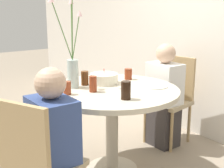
{
  "coord_description": "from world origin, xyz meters",
  "views": [
    {
      "loc": [
        2.05,
        -1.53,
        1.46
      ],
      "look_at": [
        0.0,
        0.0,
        0.81
      ],
      "focal_mm": 50.0,
      "sensor_mm": 36.0,
      "label": 1
    }
  ],
  "objects_px": {
    "chair_left_flank": "(172,94)",
    "drink_glass_4": "(67,88)",
    "flower_vase": "(71,59)",
    "drink_glass_1": "(85,78)",
    "drink_glass_0": "(93,84)",
    "person_guest": "(54,153)",
    "side_plate": "(155,86)",
    "drink_glass_2": "(128,74)",
    "person_woman": "(164,99)",
    "chair_right_flank": "(37,161)",
    "drink_glass_3": "(126,90)",
    "birthday_cake": "(104,79)"
  },
  "relations": [
    {
      "from": "drink_glass_3",
      "to": "chair_left_flank",
      "type": "bearing_deg",
      "value": 114.19
    },
    {
      "from": "chair_right_flank",
      "to": "drink_glass_2",
      "type": "xyz_separation_m",
      "value": [
        -0.56,
        1.19,
        0.29
      ]
    },
    {
      "from": "drink_glass_0",
      "to": "drink_glass_2",
      "type": "bearing_deg",
      "value": 108.5
    },
    {
      "from": "side_plate",
      "to": "person_guest",
      "type": "relative_size",
      "value": 0.19
    },
    {
      "from": "person_woman",
      "to": "person_guest",
      "type": "height_order",
      "value": "same"
    },
    {
      "from": "side_plate",
      "to": "drink_glass_1",
      "type": "relative_size",
      "value": 1.7
    },
    {
      "from": "side_plate",
      "to": "person_woman",
      "type": "xyz_separation_m",
      "value": [
        -0.3,
        0.43,
        -0.27
      ]
    },
    {
      "from": "chair_right_flank",
      "to": "side_plate",
      "type": "xyz_separation_m",
      "value": [
        -0.2,
        1.2,
        0.25
      ]
    },
    {
      "from": "drink_glass_1",
      "to": "drink_glass_0",
      "type": "bearing_deg",
      "value": -15.67
    },
    {
      "from": "drink_glass_1",
      "to": "chair_right_flank",
      "type": "bearing_deg",
      "value": -49.89
    },
    {
      "from": "side_plate",
      "to": "person_guest",
      "type": "xyz_separation_m",
      "value": [
        0.14,
        -1.05,
        -0.27
      ]
    },
    {
      "from": "drink_glass_3",
      "to": "drink_glass_4",
      "type": "xyz_separation_m",
      "value": [
        -0.38,
        -0.29,
        -0.02
      ]
    },
    {
      "from": "drink_glass_4",
      "to": "person_woman",
      "type": "xyz_separation_m",
      "value": [
        -0.06,
        1.16,
        -0.31
      ]
    },
    {
      "from": "side_plate",
      "to": "chair_right_flank",
      "type": "bearing_deg",
      "value": -80.33
    },
    {
      "from": "drink_glass_1",
      "to": "flower_vase",
      "type": "bearing_deg",
      "value": -91.35
    },
    {
      "from": "flower_vase",
      "to": "person_guest",
      "type": "bearing_deg",
      "value": -39.76
    },
    {
      "from": "birthday_cake",
      "to": "side_plate",
      "type": "distance_m",
      "value": 0.47
    },
    {
      "from": "chair_left_flank",
      "to": "drink_glass_3",
      "type": "relative_size",
      "value": 6.72
    },
    {
      "from": "drink_glass_0",
      "to": "person_guest",
      "type": "relative_size",
      "value": 0.12
    },
    {
      "from": "side_plate",
      "to": "drink_glass_0",
      "type": "bearing_deg",
      "value": -109.99
    },
    {
      "from": "chair_left_flank",
      "to": "drink_glass_4",
      "type": "bearing_deg",
      "value": -95.74
    },
    {
      "from": "drink_glass_4",
      "to": "birthday_cake",
      "type": "bearing_deg",
      "value": 104.95
    },
    {
      "from": "chair_left_flank",
      "to": "flower_vase",
      "type": "bearing_deg",
      "value": -103.86
    },
    {
      "from": "flower_vase",
      "to": "drink_glass_3",
      "type": "relative_size",
      "value": 5.8
    },
    {
      "from": "drink_glass_1",
      "to": "drink_glass_3",
      "type": "height_order",
      "value": "drink_glass_3"
    },
    {
      "from": "chair_right_flank",
      "to": "drink_glass_0",
      "type": "height_order",
      "value": "chair_right_flank"
    },
    {
      "from": "chair_right_flank",
      "to": "side_plate",
      "type": "relative_size",
      "value": 4.39
    },
    {
      "from": "drink_glass_0",
      "to": "person_guest",
      "type": "xyz_separation_m",
      "value": [
        0.33,
        -0.53,
        -0.33
      ]
    },
    {
      "from": "drink_glass_4",
      "to": "person_guest",
      "type": "distance_m",
      "value": 0.59
    },
    {
      "from": "chair_left_flank",
      "to": "flower_vase",
      "type": "relative_size",
      "value": 1.16
    },
    {
      "from": "person_woman",
      "to": "drink_glass_2",
      "type": "bearing_deg",
      "value": -97.6
    },
    {
      "from": "drink_glass_0",
      "to": "drink_glass_4",
      "type": "relative_size",
      "value": 1.25
    },
    {
      "from": "chair_right_flank",
      "to": "flower_vase",
      "type": "bearing_deg",
      "value": -68.29
    },
    {
      "from": "drink_glass_2",
      "to": "drink_glass_0",
      "type": "bearing_deg",
      "value": -71.5
    },
    {
      "from": "drink_glass_3",
      "to": "person_guest",
      "type": "relative_size",
      "value": 0.13
    },
    {
      "from": "chair_right_flank",
      "to": "chair_left_flank",
      "type": "bearing_deg",
      "value": -97.31
    },
    {
      "from": "chair_right_flank",
      "to": "drink_glass_3",
      "type": "relative_size",
      "value": 6.72
    },
    {
      "from": "drink_glass_1",
      "to": "person_woman",
      "type": "height_order",
      "value": "person_woman"
    },
    {
      "from": "drink_glass_2",
      "to": "person_woman",
      "type": "height_order",
      "value": "person_woman"
    },
    {
      "from": "drink_glass_1",
      "to": "drink_glass_4",
      "type": "bearing_deg",
      "value": -57.56
    },
    {
      "from": "drink_glass_3",
      "to": "drink_glass_4",
      "type": "distance_m",
      "value": 0.48
    },
    {
      "from": "birthday_cake",
      "to": "drink_glass_1",
      "type": "xyz_separation_m",
      "value": [
        -0.05,
        -0.17,
        0.02
      ]
    },
    {
      "from": "birthday_cake",
      "to": "drink_glass_2",
      "type": "distance_m",
      "value": 0.28
    },
    {
      "from": "drink_glass_1",
      "to": "side_plate",
      "type": "bearing_deg",
      "value": 47.38
    },
    {
      "from": "drink_glass_2",
      "to": "drink_glass_3",
      "type": "relative_size",
      "value": 0.74
    },
    {
      "from": "drink_glass_1",
      "to": "person_guest",
      "type": "bearing_deg",
      "value": -46.76
    },
    {
      "from": "person_woman",
      "to": "person_guest",
      "type": "xyz_separation_m",
      "value": [
        0.44,
        -1.48,
        0.0
      ]
    },
    {
      "from": "chair_left_flank",
      "to": "drink_glass_1",
      "type": "bearing_deg",
      "value": -104.25
    },
    {
      "from": "chair_right_flank",
      "to": "person_guest",
      "type": "xyz_separation_m",
      "value": [
        -0.06,
        0.15,
        -0.02
      ]
    },
    {
      "from": "chair_left_flank",
      "to": "drink_glass_4",
      "type": "height_order",
      "value": "chair_left_flank"
    }
  ]
}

